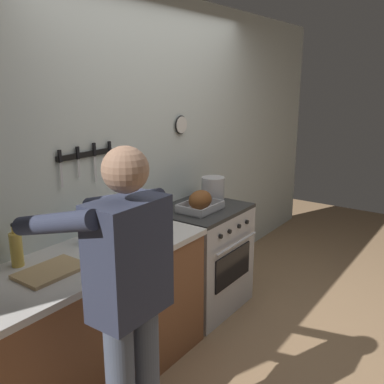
# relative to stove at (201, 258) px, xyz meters

# --- Properties ---
(ground_plane) EXTENTS (8.00, 8.00, 0.00)m
(ground_plane) POSITION_rel_stove_xyz_m (-0.22, -0.99, -0.45)
(ground_plane) COLOR #937251
(wall_back) EXTENTS (6.00, 0.13, 2.60)m
(wall_back) POSITION_rel_stove_xyz_m (-0.22, 0.36, 0.85)
(wall_back) COLOR silver
(wall_back) RESTS_ON ground
(counter_block) EXTENTS (2.03, 0.65, 0.90)m
(counter_block) POSITION_rel_stove_xyz_m (-1.42, 0.00, 0.00)
(counter_block) COLOR brown
(counter_block) RESTS_ON ground
(stove) EXTENTS (0.76, 0.67, 0.90)m
(stove) POSITION_rel_stove_xyz_m (0.00, 0.00, 0.00)
(stove) COLOR #BCBCC1
(stove) RESTS_ON ground
(person_cook) EXTENTS (0.51, 0.63, 1.66)m
(person_cook) POSITION_rel_stove_xyz_m (-1.51, -0.60, 0.50)
(person_cook) COLOR #4C566B
(person_cook) RESTS_ON ground
(roasting_pan) EXTENTS (0.35, 0.26, 0.17)m
(roasting_pan) POSITION_rel_stove_xyz_m (-0.07, -0.03, 0.52)
(roasting_pan) COLOR #B7B7BC
(roasting_pan) RESTS_ON stove
(stock_pot) EXTENTS (0.20, 0.20, 0.21)m
(stock_pot) POSITION_rel_stove_xyz_m (0.23, 0.04, 0.56)
(stock_pot) COLOR #B7B7BC
(stock_pot) RESTS_ON stove
(cutting_board) EXTENTS (0.36, 0.24, 0.02)m
(cutting_board) POSITION_rel_stove_xyz_m (-1.51, -0.02, 0.46)
(cutting_board) COLOR tan
(cutting_board) RESTS_ON counter_block
(bottle_cooking_oil) EXTENTS (0.07, 0.07, 0.26)m
(bottle_cooking_oil) POSITION_rel_stove_xyz_m (-1.56, 0.21, 0.56)
(bottle_cooking_oil) COLOR gold
(bottle_cooking_oil) RESTS_ON counter_block
(bottle_soy_sauce) EXTENTS (0.05, 0.05, 0.23)m
(bottle_soy_sauce) POSITION_rel_stove_xyz_m (-0.88, 0.21, 0.54)
(bottle_soy_sauce) COLOR black
(bottle_soy_sauce) RESTS_ON counter_block
(bottle_dish_soap) EXTENTS (0.07, 0.07, 0.23)m
(bottle_dish_soap) POSITION_rel_stove_xyz_m (-1.11, 0.15, 0.55)
(bottle_dish_soap) COLOR #338CCC
(bottle_dish_soap) RESTS_ON counter_block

